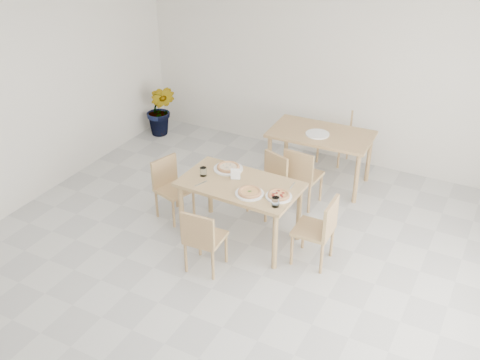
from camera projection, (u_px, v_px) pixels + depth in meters
The scene contains 21 objects.
main_table at pixel (240, 190), 6.38m from camera, with size 1.38×0.80×0.75m.
chair_south at pixel (202, 237), 5.95m from camera, with size 0.41×0.41×0.77m.
chair_north at pixel (270, 180), 7.02m from camera, with size 0.48×0.48×0.77m.
chair_west at pixel (170, 184), 6.92m from camera, with size 0.47×0.47×0.77m.
chair_east at pixel (320, 227), 6.07m from camera, with size 0.41×0.41×0.81m.
plate_margherita at pixel (250, 194), 6.12m from camera, with size 0.32×0.32×0.02m, color white.
plate_mushroom at pixel (228, 169), 6.61m from camera, with size 0.35×0.35×0.02m, color white.
plate_pepperoni at pixel (279, 196), 6.06m from camera, with size 0.29×0.29×0.02m, color white.
pizza_margherita at pixel (250, 192), 6.11m from camera, with size 0.26×0.26×0.03m.
pizza_mushroom at pixel (228, 167), 6.60m from camera, with size 0.35×0.35×0.03m.
pizza_pepperoni at pixel (279, 195), 6.05m from camera, with size 0.29×0.29×0.03m.
tumbler_a at pixel (276, 202), 5.88m from camera, with size 0.08×0.08×0.11m, color white.
tumbler_b at pixel (203, 172), 6.46m from camera, with size 0.08×0.08×0.10m, color white.
napkin_holder at pixel (236, 175), 6.38m from camera, with size 0.13×0.10×0.13m.
fork_a at pixel (292, 186), 6.28m from camera, with size 0.01×0.16×0.01m, color silver.
fork_b at pixel (201, 184), 6.32m from camera, with size 0.02×0.18×0.01m, color silver.
second_table at pixel (321, 139), 7.55m from camera, with size 1.39×0.83×0.75m.
chair_back_s at pixel (301, 174), 7.10m from camera, with size 0.43×0.43×0.82m.
chair_back_n at pixel (337, 131), 8.25m from camera, with size 0.42×0.42×0.79m.
plate_empty at pixel (317, 134), 7.45m from camera, with size 0.32×0.32×0.02m, color white.
potted_plant at pixel (161, 110), 9.01m from camera, with size 0.47×0.38×0.86m, color #356B20.
Camera 1 is at (2.39, -3.89, 3.92)m, focal length 42.00 mm.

